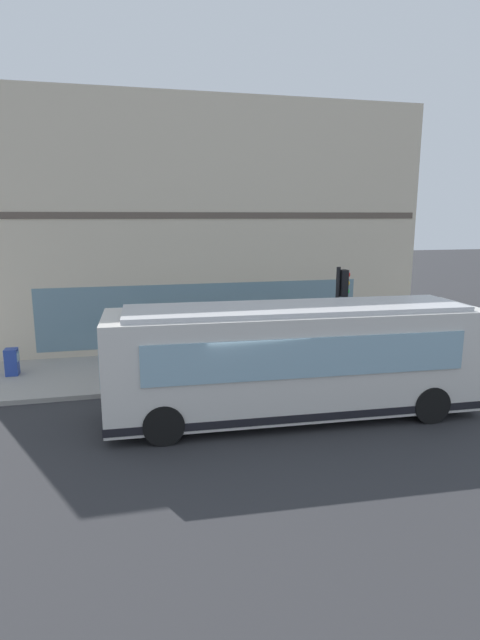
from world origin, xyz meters
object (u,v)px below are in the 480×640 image
(fire_hydrant, at_px, (209,357))
(pedestrian_walking_along_curb, at_px, (426,337))
(traffic_light_near_corner, at_px, (341,299))
(newspaper_vending_box, at_px, (12,362))
(city_bus_nearside, at_px, (295,361))
(pedestrian_by_light_pole, at_px, (171,355))

(fire_hydrant, height_order, pedestrian_walking_along_curb, pedestrian_walking_along_curb)
(traffic_light_near_corner, xyz_separation_m, newspaper_vending_box, (1.99, 10.89, -2.04))
(newspaper_vending_box, bearing_deg, city_bus_nearside, -122.18)
(pedestrian_by_light_pole, xyz_separation_m, newspaper_vending_box, (1.96, 5.12, -0.45))
(traffic_light_near_corner, relative_size, fire_hydrant, 4.84)
(pedestrian_walking_along_curb, bearing_deg, fire_hydrant, 83.46)
(pedestrian_walking_along_curb, bearing_deg, city_bus_nearside, 119.17)
(city_bus_nearside, height_order, traffic_light_near_corner, traffic_light_near_corner)
(traffic_light_near_corner, bearing_deg, city_bus_nearside, 139.03)
(traffic_light_near_corner, relative_size, pedestrian_by_light_pole, 2.25)
(city_bus_nearside, bearing_deg, newspaper_vending_box, 57.82)
(city_bus_nearside, xyz_separation_m, traffic_light_near_corner, (3.14, -2.73, 1.09))
(fire_hydrant, bearing_deg, pedestrian_walking_along_curb, -96.54)
(city_bus_nearside, distance_m, pedestrian_walking_along_curb, 7.31)
(city_bus_nearside, xyz_separation_m, newspaper_vending_box, (5.13, 8.16, -0.95))
(fire_hydrant, xyz_separation_m, newspaper_vending_box, (0.67, 6.57, 0.09))
(fire_hydrant, distance_m, newspaper_vending_box, 6.61)
(city_bus_nearside, distance_m, traffic_light_near_corner, 4.31)
(traffic_light_near_corner, distance_m, newspaper_vending_box, 11.26)
(city_bus_nearside, height_order, fire_hydrant, city_bus_nearside)
(pedestrian_by_light_pole, height_order, newspaper_vending_box, pedestrian_by_light_pole)
(pedestrian_walking_along_curb, xyz_separation_m, pedestrian_by_light_pole, (-0.38, 9.40, 0.02))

